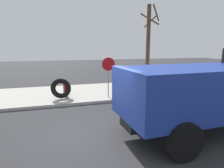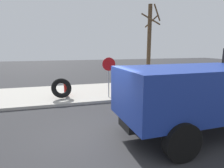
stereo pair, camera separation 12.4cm
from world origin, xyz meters
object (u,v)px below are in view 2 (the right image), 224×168
dump_truck_blue (220,88)px  bare_tree (149,45)px  loose_tire (62,88)px  fire_hydrant (66,88)px  stop_sign (109,70)px

dump_truck_blue → bare_tree: (0.77, 7.16, 1.57)m
loose_tire → fire_hydrant: bearing=62.2°
fire_hydrant → dump_truck_blue: size_ratio=0.12×
loose_tire → bare_tree: bare_tree is taller
fire_hydrant → dump_truck_blue: (5.09, -6.28, 0.99)m
loose_tire → stop_sign: bearing=-10.9°
loose_tire → stop_sign: (2.67, -0.51, 1.02)m
stop_sign → bare_tree: bearing=28.7°
bare_tree → dump_truck_blue: bearing=-96.1°
fire_hydrant → bare_tree: bearing=8.6°
bare_tree → loose_tire: bearing=-167.3°
fire_hydrant → bare_tree: size_ratio=0.15×
fire_hydrant → loose_tire: loose_tire is taller
loose_tire → bare_tree: 6.74m
loose_tire → bare_tree: size_ratio=0.20×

